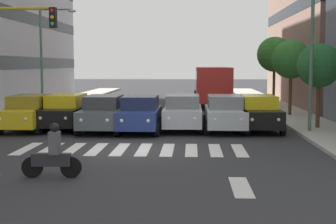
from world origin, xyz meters
TOP-DOWN VIEW (x-y plane):
  - ground_plane at (0.00, 0.00)m, footprint 180.00×180.00m
  - crosswalk_markings at (-0.00, 0.00)m, footprint 8.55×2.80m
  - lane_arrow_0 at (-3.56, 5.50)m, footprint 0.50×2.20m
  - car_0 at (-5.48, -5.48)m, footprint 2.02×4.44m
  - car_1 at (-3.85, -5.31)m, footprint 2.02×4.44m
  - car_2 at (-1.82, -5.58)m, footprint 2.02×4.44m
  - car_3 at (0.19, -4.79)m, footprint 2.02×4.44m
  - car_4 at (1.98, -4.90)m, footprint 2.02×4.44m
  - car_5 at (4.00, -5.63)m, footprint 2.02×4.44m
  - car_6 at (5.66, -5.15)m, footprint 2.02×4.44m
  - bus_behind_traffic at (-3.85, -20.59)m, footprint 2.78×10.50m
  - motorcycle_with_rider at (1.67, 4.70)m, footprint 1.70×0.37m
  - street_lamp_left at (-7.27, -4.55)m, footprint 2.81×0.28m
  - street_lamp_right at (7.32, -13.80)m, footprint 2.47×0.28m
  - street_tree_1 at (-8.39, -5.78)m, footprint 2.13×2.13m
  - street_tree_2 at (-8.25, -11.85)m, footprint 2.34×2.34m
  - street_tree_3 at (-8.22, -17.65)m, footprint 2.54×2.54m

SIDE VIEW (x-z plane):
  - ground_plane at x=0.00m, z-range 0.00..0.00m
  - crosswalk_markings at x=0.00m, z-range 0.00..0.01m
  - lane_arrow_0 at x=-3.56m, z-range 0.00..0.01m
  - motorcycle_with_rider at x=1.67m, z-range -0.14..1.43m
  - car_0 at x=-5.48m, z-range 0.03..1.75m
  - car_1 at x=-3.85m, z-range 0.03..1.75m
  - car_2 at x=-1.82m, z-range 0.03..1.75m
  - car_3 at x=0.19m, z-range 0.03..1.75m
  - car_4 at x=1.98m, z-range 0.03..1.75m
  - car_5 at x=4.00m, z-range 0.03..1.75m
  - car_6 at x=5.66m, z-range 0.03..1.75m
  - bus_behind_traffic at x=-3.85m, z-range 0.36..3.36m
  - street_tree_1 at x=-8.39m, z-range 1.11..5.19m
  - street_tree_2 at x=-8.25m, z-range 1.23..5.77m
  - street_tree_3 at x=-8.22m, z-range 1.40..6.47m
  - street_lamp_right at x=7.32m, z-range 0.89..7.69m
  - street_lamp_left at x=-7.27m, z-range 0.94..8.20m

